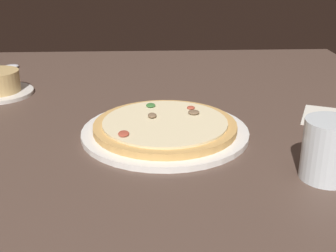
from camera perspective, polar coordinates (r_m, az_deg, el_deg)
dining_table at (r=75.87cm, az=0.40°, el=-4.45°), size 150.00×110.00×4.00cm
pizza_main at (r=80.61cm, az=-0.37°, el=-0.31°), size 29.97×29.97×3.28cm
water_glass at (r=68.82cm, az=19.66°, el=-3.33°), size 7.68×7.68×9.01cm
spoon at (r=131.38cm, az=-19.16°, el=7.04°), size 9.93×6.04×1.00cm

